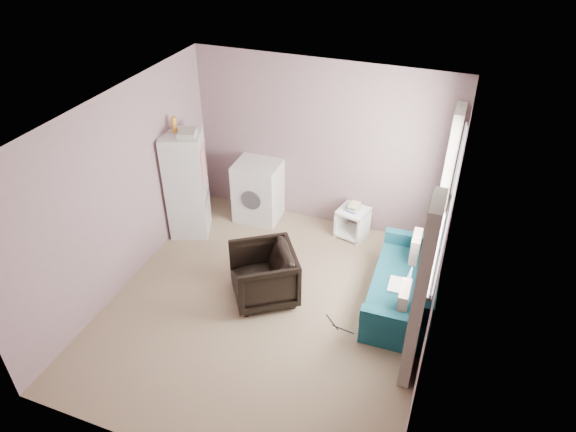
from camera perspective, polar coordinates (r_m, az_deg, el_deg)
name	(u,v)px	position (r m, az deg, el deg)	size (l,w,h in m)	color
room	(267,225)	(5.67, -2.38, -0.96)	(3.84, 4.24, 2.54)	#967F62
armchair	(263,273)	(6.36, -2.75, -6.30)	(0.76, 0.71, 0.78)	black
fridge	(187,184)	(7.46, -11.21, 3.54)	(0.70, 0.70, 1.79)	silver
washing_machine	(259,188)	(7.82, -3.21, 3.08)	(0.68, 0.69, 0.94)	silver
side_table	(353,220)	(7.55, 7.20, -0.49)	(0.48, 0.48, 0.55)	white
sofa	(408,288)	(6.48, 13.16, -7.81)	(0.80, 1.70, 0.75)	#14505E
window_dressing	(435,234)	(6.01, 16.03, -1.90)	(0.17, 2.62, 2.18)	white
floor_cables	(338,326)	(6.27, 5.52, -12.03)	(0.40, 0.20, 0.01)	black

